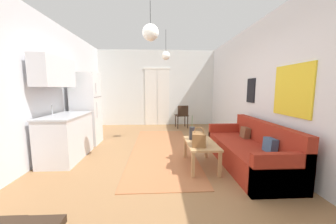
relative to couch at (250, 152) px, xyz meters
name	(u,v)px	position (x,y,z in m)	size (l,w,h in m)	color
ground_plane	(156,166)	(-1.73, 0.19, -0.31)	(4.97, 8.32, 0.10)	#996D44
wall_back	(157,88)	(-1.73, 4.10, 1.15)	(4.57, 0.13, 2.85)	silver
wall_right	(275,88)	(0.51, 0.19, 1.16)	(0.12, 7.92, 2.85)	silver
wall_left	(27,88)	(-3.96, 0.19, 1.16)	(0.12, 7.92, 2.85)	silver
area_rug	(162,149)	(-1.59, 1.01, -0.26)	(1.36, 3.69, 0.01)	#B26B42
couch	(250,152)	(0.00, 0.00, 0.00)	(0.82, 2.10, 0.81)	maroon
coffee_table	(201,146)	(-0.92, 0.02, 0.12)	(0.51, 0.92, 0.45)	tan
bamboo_vase	(192,133)	(-1.04, 0.23, 0.31)	(0.10, 0.10, 0.46)	#2D2D33
handbag	(199,139)	(-1.00, -0.17, 0.30)	(0.27, 0.31, 0.32)	brown
refrigerator	(86,109)	(-3.50, 1.60, 0.64)	(0.62, 0.61, 1.80)	white
kitchen_counter	(64,122)	(-3.55, 0.55, 0.48)	(0.64, 1.25, 2.01)	silver
accent_chair	(182,115)	(-0.83, 3.38, 0.21)	(0.48, 0.46, 0.81)	black
pendant_lamp_near	(151,33)	(-1.80, 0.07, 2.08)	(0.28, 0.28, 0.64)	black
pendant_lamp_far	(166,56)	(-1.48, 1.58, 1.96)	(0.21, 0.21, 0.73)	black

